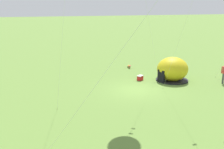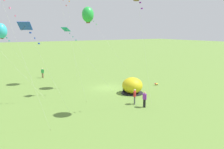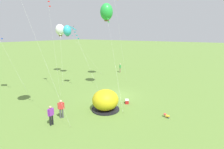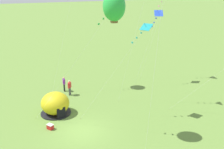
% 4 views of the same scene
% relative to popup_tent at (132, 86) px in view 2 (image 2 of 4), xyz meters
% --- Properties ---
extents(ground_plane, '(300.00, 300.00, 0.00)m').
position_rel_popup_tent_xyz_m(ground_plane, '(3.96, 1.35, -1.00)').
color(ground_plane, olive).
extents(popup_tent, '(2.81, 2.81, 2.10)m').
position_rel_popup_tent_xyz_m(popup_tent, '(0.00, 0.00, 0.00)').
color(popup_tent, gold).
rests_on(popup_tent, ground).
extents(cooler_box, '(0.64, 0.60, 0.44)m').
position_rel_popup_tent_xyz_m(cooler_box, '(2.59, -1.04, -0.78)').
color(cooler_box, red).
rests_on(cooler_box, ground).
extents(toddler_crawling, '(0.28, 0.55, 0.32)m').
position_rel_popup_tent_xyz_m(toddler_crawling, '(1.64, -5.66, -0.82)').
color(toddler_crawling, gold).
rests_on(toddler_crawling, ground).
extents(person_far_back, '(0.59, 0.26, 1.72)m').
position_rel_popup_tent_xyz_m(person_far_back, '(-4.94, 2.05, -0.03)').
color(person_far_back, black).
rests_on(person_far_back, ground).
extents(person_with_toddler, '(0.46, 0.43, 1.72)m').
position_rel_popup_tent_xyz_m(person_with_toddler, '(-3.61, 2.33, -0.03)').
color(person_with_toddler, '#4C4C51').
rests_on(person_with_toddler, ground).
extents(person_near_tent, '(0.48, 0.43, 1.72)m').
position_rel_popup_tent_xyz_m(person_near_tent, '(15.69, 7.51, -0.03)').
color(person_near_tent, '#8C7251').
rests_on(person_near_tent, ground).
extents(kite_teal, '(2.04, 6.20, 8.45)m').
position_rel_popup_tent_xyz_m(kite_teal, '(3.34, 7.18, 6.85)').
color(kite_teal, silver).
rests_on(kite_teal, ground).
extents(kite_cyan, '(4.65, 5.13, 8.87)m').
position_rel_popup_tent_xyz_m(kite_cyan, '(8.43, 13.86, 6.95)').
color(kite_cyan, silver).
rests_on(kite_cyan, ground).
extents(kite_blue, '(1.89, 4.44, 8.71)m').
position_rel_popup_tent_xyz_m(kite_blue, '(-3.48, 13.00, 7.07)').
color(kite_blue, silver).
rests_on(kite_blue, ground).
extents(kite_green, '(5.93, 6.22, 11.11)m').
position_rel_popup_tent_xyz_m(kite_green, '(5.41, 3.54, 9.08)').
color(kite_green, silver).
rests_on(kite_green, ground).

